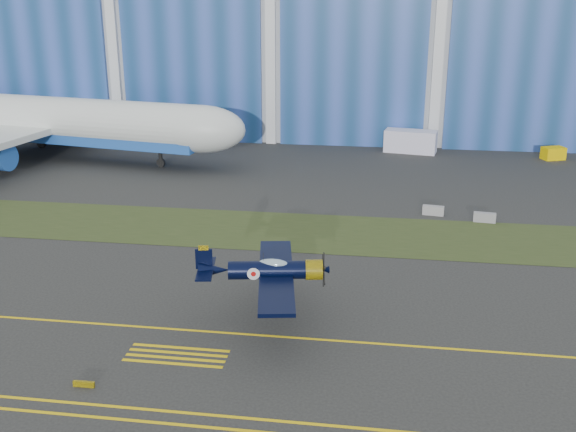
# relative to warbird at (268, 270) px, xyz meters

# --- Properties ---
(ground) EXTENTS (260.00, 260.00, 0.00)m
(ground) POSITION_rel_warbird_xyz_m (13.40, 3.05, -3.60)
(ground) COLOR #31312F
(ground) RESTS_ON ground
(grass_median) EXTENTS (260.00, 10.00, 0.02)m
(grass_median) POSITION_rel_warbird_xyz_m (13.40, 17.05, -3.58)
(grass_median) COLOR #475128
(grass_median) RESTS_ON ground
(hangar) EXTENTS (220.00, 45.70, 30.00)m
(hangar) POSITION_rel_warbird_xyz_m (13.40, 74.84, 11.36)
(hangar) COLOR silver
(hangar) RESTS_ON ground
(taxiway_centreline) EXTENTS (200.00, 0.20, 0.02)m
(taxiway_centreline) POSITION_rel_warbird_xyz_m (13.40, -1.95, -3.59)
(taxiway_centreline) COLOR yellow
(taxiway_centreline) RESTS_ON ground
(hold_short_ladder) EXTENTS (6.00, 2.40, 0.02)m
(hold_short_ladder) POSITION_rel_warbird_xyz_m (-4.60, -5.05, -3.59)
(hold_short_ladder) COLOR yellow
(hold_short_ladder) RESTS_ON ground
(guard_board_left) EXTENTS (1.20, 0.15, 0.35)m
(guard_board_left) POSITION_rel_warbird_xyz_m (-8.60, -8.95, -3.42)
(guard_board_left) COLOR yellow
(guard_board_left) RESTS_ON ground
(warbird) EXTENTS (11.18, 12.78, 3.38)m
(warbird) POSITION_rel_warbird_xyz_m (0.00, 0.00, 0.00)
(warbird) COLOR black
(warbird) RESTS_ON ground
(jetliner) EXTENTS (71.45, 63.64, 22.04)m
(jetliner) POSITION_rel_warbird_xyz_m (-36.87, 40.34, 7.42)
(jetliner) COLOR white
(jetliner) RESTS_ON ground
(shipping_container) EXTENTS (7.04, 3.81, 2.89)m
(shipping_container) POSITION_rel_warbird_xyz_m (10.40, 49.55, -2.15)
(shipping_container) COLOR white
(shipping_container) RESTS_ON ground
(tug) EXTENTS (3.11, 2.54, 1.56)m
(tug) POSITION_rel_warbird_xyz_m (28.16, 48.13, -2.82)
(tug) COLOR #FFCF00
(tug) RESTS_ON ground
(barrier_a) EXTENTS (2.07, 0.88, 0.90)m
(barrier_a) POSITION_rel_warbird_xyz_m (11.88, 23.54, -3.15)
(barrier_a) COLOR #9B9898
(barrier_a) RESTS_ON ground
(barrier_b) EXTENTS (2.06, 0.83, 0.90)m
(barrier_b) POSITION_rel_warbird_xyz_m (16.46, 22.10, -3.15)
(barrier_b) COLOR gray
(barrier_b) RESTS_ON ground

